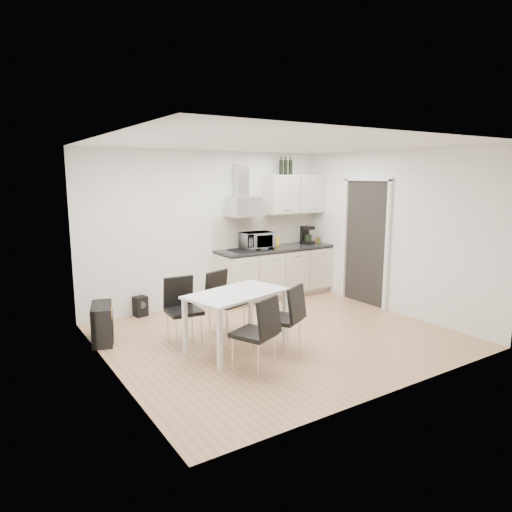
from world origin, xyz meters
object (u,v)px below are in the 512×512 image
Objects in this scene: chair_near_left at (254,335)px; chair_far_right at (227,303)px; dining_table at (237,299)px; guitar_amp at (102,323)px; kitchenette at (276,252)px; chair_far_left at (184,312)px; chair_near_right at (282,320)px; floor_speaker at (140,306)px.

chair_far_right is at bearing 50.23° from chair_near_left.
chair_near_left is (-0.36, -1.26, 0.00)m from chair_far_right.
guitar_amp is (-1.38, 1.19, -0.40)m from dining_table.
kitchenette reaches higher than chair_far_left.
kitchenette is 2.68m from dining_table.
dining_table is 1.86m from guitar_amp.
dining_table is 1.59× the size of chair_near_right.
chair_far_right is (-1.75, -1.29, -0.39)m from kitchenette.
chair_near_right is at bearing 137.22° from chair_far_left.
chair_near_left reaches higher than dining_table.
floor_speaker is at bearing 74.22° from chair_near_left.
kitchenette is 2.78m from chair_near_right.
kitchenette is at bearing 26.57° from chair_near_left.
kitchenette reaches higher than chair_near_right.
kitchenette is 3.33m from chair_near_left.
chair_near_left is at bearing -129.53° from kitchenette.
kitchenette is at bearing 27.38° from guitar_amp.
chair_far_right is at bearing 74.26° from chair_near_right.
floor_speaker is (-0.96, 2.45, -0.28)m from chair_near_right.
chair_far_left is 0.67m from chair_far_right.
chair_near_left is at bearing 176.63° from chair_near_right.
floor_speaker is (-0.39, 2.72, -0.28)m from chair_near_left.
guitar_amp is at bearing 98.36° from chair_near_left.
floor_speaker is at bearing 176.21° from kitchenette.
floor_speaker is at bearing -80.81° from chair_far_right.
chair_near_left is 1.33× the size of guitar_amp.
kitchenette is 3.82× the size of guitar_amp.
chair_far_left is 1.29m from chair_near_right.
chair_far_left is at bearing -98.48° from floor_speaker.
kitchenette is 1.80× the size of dining_table.
dining_table is 1.59× the size of chair_near_left.
chair_far_right reaches higher than guitar_amp.
kitchenette is 2.86× the size of chair_near_left.
floor_speaker is (-0.75, 1.45, -0.28)m from chair_far_right.
dining_table reaches higher than floor_speaker.
chair_near_right is at bearing 84.29° from chair_far_right.
kitchenette reaches higher than floor_speaker.
chair_far_left and chair_near_right have the same top height.
chair_near_right is 1.33× the size of guitar_amp.
kitchenette is at bearing 28.20° from chair_near_right.
kitchenette reaches higher than chair_far_right.
dining_table is at bearing 104.08° from chair_near_right.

